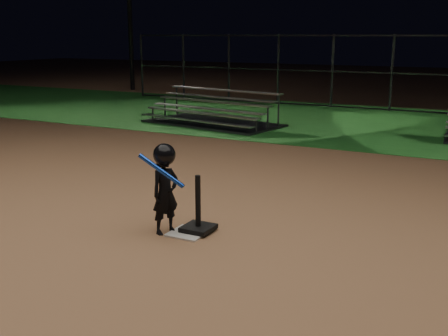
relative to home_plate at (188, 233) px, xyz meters
The scene contains 7 objects.
ground 0.01m from the home_plate, ahead, with size 80.00×80.00×0.00m, color #A26E49.
grass_strip 10.00m from the home_plate, 90.00° to the left, with size 60.00×8.00×0.01m, color #1D591E.
home_plate is the anchor object (origin of this frame).
batting_tee 0.20m from the home_plate, 55.30° to the left, with size 0.38×0.38×0.73m.
child_batter 0.67m from the home_plate, 161.74° to the right, with size 0.56×0.50×1.17m.
bleacher_left 8.75m from the home_plate, 116.56° to the left, with size 4.12×2.53×0.94m.
backstop_fence 13.06m from the home_plate, 90.00° to the left, with size 20.08×0.08×2.50m.
Camera 1 is at (3.43, -5.63, 2.48)m, focal length 43.79 mm.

